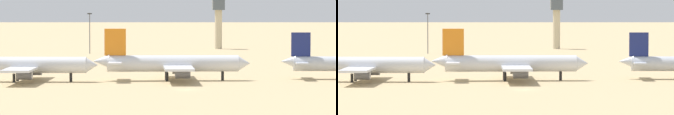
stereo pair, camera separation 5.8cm
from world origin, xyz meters
TOP-DOWN VIEW (x-y plane):
  - ground at (0.00, 0.00)m, footprint 4000.00×4000.00m
  - parked_jet_white_3 at (-41.95, 25.53)m, footprint 40.63×34.20m
  - parked_jet_orange_4 at (-2.42, 27.79)m, footprint 41.60×34.76m
  - control_tower at (25.71, 204.45)m, footprint 5.20×5.20m
  - light_pole_west at (-29.42, 165.97)m, footprint 1.80×0.50m

SIDE VIEW (x-z plane):
  - ground at x=0.00m, z-range 0.00..0.00m
  - parked_jet_white_3 at x=-41.95m, z-range -2.31..11.11m
  - parked_jet_orange_4 at x=-2.42m, z-range -2.38..11.42m
  - light_pole_west at x=-29.42m, z-range 1.22..17.51m
  - control_tower at x=25.71m, z-range 2.28..24.29m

